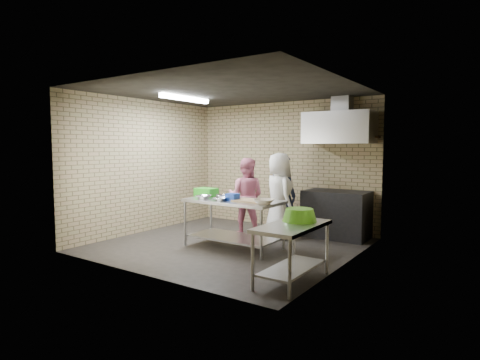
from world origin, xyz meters
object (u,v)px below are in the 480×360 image
(green_crate, at_px, (206,192))
(man_navy, at_px, (283,195))
(side_counter, at_px, (292,253))
(blue_tub, at_px, (232,197))
(stove, at_px, (336,214))
(prep_table, at_px, (233,224))
(green_basin, at_px, (300,215))
(woman_pink, at_px, (246,196))
(bottle_green, at_px, (366,132))
(woman_white, at_px, (279,196))

(green_crate, height_order, man_navy, man_navy)
(side_counter, height_order, blue_tub, blue_tub)
(side_counter, xyz_separation_m, stove, (-0.45, 2.75, 0.08))
(prep_table, xyz_separation_m, green_crate, (-0.70, 0.12, 0.49))
(blue_tub, xyz_separation_m, green_basin, (1.56, -0.65, -0.06))
(side_counter, height_order, green_basin, green_basin)
(green_basin, relative_size, woman_pink, 0.30)
(prep_table, relative_size, green_basin, 3.63)
(bottle_green, relative_size, man_navy, 0.09)
(green_basin, bearing_deg, bottle_green, 89.58)
(prep_table, relative_size, green_crate, 4.50)
(prep_table, height_order, stove, stove)
(blue_tub, height_order, green_basin, blue_tub)
(green_crate, relative_size, blue_tub, 2.00)
(man_navy, height_order, woman_white, woman_white)
(man_navy, bearing_deg, prep_table, 88.31)
(woman_white, bearing_deg, green_crate, 81.59)
(bottle_green, bearing_deg, woman_white, -147.05)
(side_counter, bearing_deg, green_crate, 154.32)
(stove, height_order, blue_tub, blue_tub)
(woman_white, bearing_deg, prep_table, 112.19)
(green_basin, bearing_deg, stove, 99.76)
(green_crate, distance_m, woman_pink, 0.94)
(prep_table, distance_m, man_navy, 1.37)
(man_navy, bearing_deg, green_crate, 60.26)
(bottle_green, xyz_separation_m, woman_pink, (-2.03, -0.99, -1.25))
(stove, distance_m, bottle_green, 1.65)
(prep_table, bearing_deg, woman_pink, 111.95)
(green_basin, height_order, woman_pink, woman_pink)
(bottle_green, bearing_deg, prep_table, -129.36)
(green_basin, bearing_deg, woman_white, 125.64)
(green_crate, bearing_deg, stove, 40.89)
(green_basin, xyz_separation_m, woman_white, (-1.33, 1.86, -0.02))
(side_counter, relative_size, green_basin, 2.61)
(green_basin, relative_size, bottle_green, 3.07)
(blue_tub, height_order, woman_white, woman_white)
(woman_white, bearing_deg, woman_pink, 45.36)
(blue_tub, relative_size, green_basin, 0.40)
(woman_pink, bearing_deg, woman_white, 170.42)
(bottle_green, relative_size, woman_pink, 0.10)
(green_basin, relative_size, woman_white, 0.28)
(prep_table, distance_m, blue_tub, 0.49)
(prep_table, xyz_separation_m, man_navy, (0.26, 1.28, 0.39))
(bottle_green, bearing_deg, green_basin, -90.42)
(side_counter, xyz_separation_m, green_basin, (-0.02, 0.25, 0.46))
(green_crate, bearing_deg, blue_tub, -16.35)
(woman_pink, bearing_deg, bottle_green, -172.86)
(bottle_green, distance_m, woman_pink, 2.59)
(green_basin, xyz_separation_m, woman_pink, (-2.01, 1.75, -0.07))
(green_crate, bearing_deg, woman_white, 45.41)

